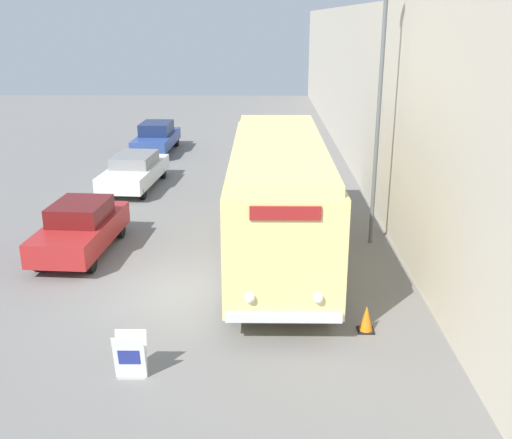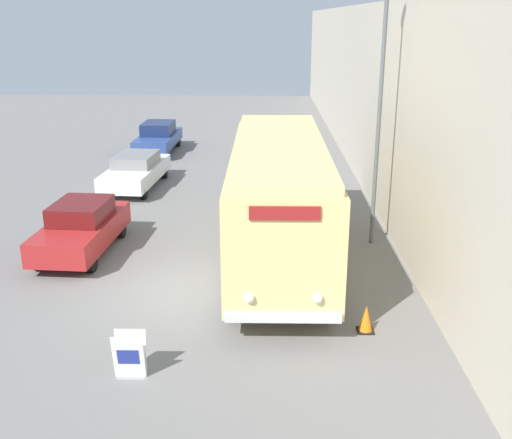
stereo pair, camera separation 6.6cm
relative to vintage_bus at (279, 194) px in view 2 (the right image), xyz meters
The scene contains 9 objects.
ground_plane 3.85m from the vintage_bus, 138.49° to the right, with size 80.00×80.00×0.00m, color slate.
building_wall_right 8.76m from the vintage_bus, 64.84° to the left, with size 0.30×60.00×7.07m.
vintage_bus is the anchor object (origin of this frame).
sign_board 6.78m from the vintage_bus, 116.35° to the right, with size 0.60×0.35×0.94m.
streetlamp 4.35m from the vintage_bus, 26.28° to the left, with size 0.36×0.36×7.74m.
parked_car_near 5.85m from the vintage_bus, behind, with size 1.98×4.21×1.51m.
parked_car_mid 9.51m from the vintage_bus, 126.53° to the left, with size 2.15×4.70×1.36m.
parked_car_far 15.47m from the vintage_bus, 112.31° to the left, with size 1.87×4.54×1.51m.
traffic_cone 4.77m from the vintage_bus, 65.84° to the right, with size 0.36×0.36×0.61m.
Camera 2 is at (2.12, -13.58, 6.53)m, focal length 42.00 mm.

